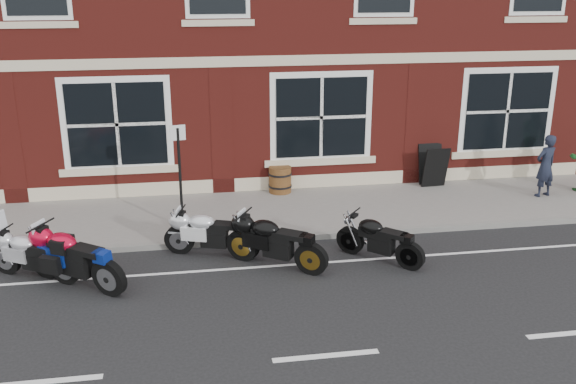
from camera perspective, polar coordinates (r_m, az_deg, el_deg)
name	(u,v)px	position (r m, az deg, el deg)	size (l,w,h in m)	color
ground	(292,269)	(12.36, 0.37, -6.89)	(80.00, 80.00, 0.00)	black
sidewalk	(271,213)	(15.08, -1.53, -1.84)	(30.00, 3.00, 0.12)	slate
kerb	(281,238)	(13.62, -0.63, -4.13)	(30.00, 0.16, 0.12)	slate
moto_touring_silver	(32,252)	(12.73, -21.78, -5.00)	(1.74, 1.00, 1.25)	black
moto_sport_red	(74,256)	(12.15, -18.48, -5.38)	(1.89, 1.47, 1.01)	black
moto_sport_black	(275,240)	(12.27, -1.20, -4.28)	(1.82, 1.32, 0.96)	black
moto_sport_silver	(210,232)	(12.86, -6.92, -3.51)	(1.91, 0.76, 0.89)	black
moto_naked_black	(379,237)	(12.67, 8.06, -4.02)	(1.43, 1.42, 0.85)	black
pedestrian_left	(546,166)	(17.03, 21.92, 2.18)	(0.57, 0.37, 1.56)	black
a_board_sign	(433,166)	(17.11, 12.77, 2.30)	(0.64, 0.43, 1.07)	black
barrel_planter	(280,180)	(16.22, -0.71, 1.11)	(0.59, 0.59, 0.66)	#422711
parking_sign	(180,170)	(13.76, -9.60, 1.95)	(0.32, 0.08, 2.29)	black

